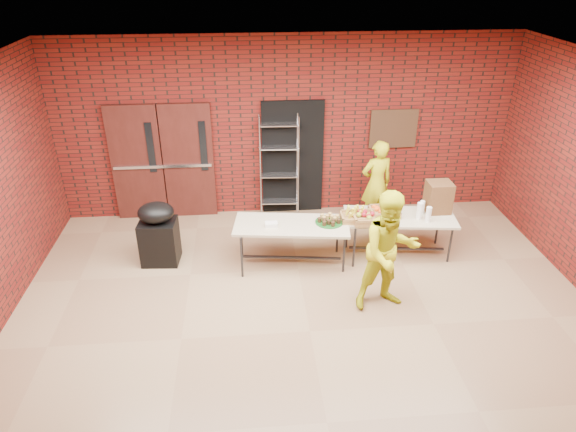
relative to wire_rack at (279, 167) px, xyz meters
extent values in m
cube|color=#8E6C4C|center=(0.16, -3.32, -0.96)|extent=(8.00, 7.00, 0.04)
cube|color=silver|center=(0.16, -3.32, 2.28)|extent=(8.00, 7.00, 0.04)
cube|color=maroon|center=(0.16, 0.20, 0.66)|extent=(8.00, 0.04, 3.20)
cube|color=#481A14|center=(-2.49, 0.12, 0.11)|extent=(0.88, 0.08, 2.10)
cube|color=#481A14|center=(-1.59, 0.12, 0.11)|extent=(0.88, 0.08, 2.10)
cube|color=black|center=(-2.21, 0.07, 0.41)|extent=(0.12, 0.02, 0.90)
cube|color=black|center=(-1.31, 0.07, 0.41)|extent=(0.12, 0.02, 0.90)
cube|color=#B0B1B7|center=(-2.04, 0.06, 0.06)|extent=(1.70, 0.04, 0.05)
cube|color=black|center=(0.26, 0.14, 0.11)|extent=(1.10, 0.06, 2.10)
cube|color=#462E1C|center=(2.06, 0.13, 0.61)|extent=(0.85, 0.04, 0.70)
cube|color=tan|center=(0.07, -1.70, -0.25)|extent=(1.81, 0.94, 0.04)
cube|color=#2B2B2F|center=(0.07, -1.70, -0.83)|extent=(1.53, 0.23, 0.03)
cylinder|color=#2B2B2F|center=(-0.70, -1.41, -0.61)|extent=(0.03, 0.03, 0.67)
cylinder|color=#2B2B2F|center=(0.83, -1.41, -0.61)|extent=(0.03, 0.03, 0.67)
cylinder|color=#2B2B2F|center=(-0.70, -1.99, -0.61)|extent=(0.03, 0.03, 0.67)
cylinder|color=#2B2B2F|center=(0.83, -1.99, -0.61)|extent=(0.03, 0.03, 0.67)
cube|color=tan|center=(1.78, -1.57, -0.26)|extent=(1.78, 0.91, 0.04)
cube|color=#2B2B2F|center=(1.78, -1.57, -0.83)|extent=(1.51, 0.22, 0.03)
cylinder|color=#2B2B2F|center=(1.02, -1.29, -0.61)|extent=(0.03, 0.03, 0.66)
cylinder|color=#2B2B2F|center=(2.53, -1.29, -0.61)|extent=(0.03, 0.03, 0.66)
cylinder|color=#2B2B2F|center=(1.02, -1.86, -0.61)|extent=(0.03, 0.03, 0.66)
cylinder|color=#2B2B2F|center=(2.53, -1.86, -0.61)|extent=(0.03, 0.03, 0.66)
cube|color=#A47D42|center=(1.04, -1.64, -0.21)|extent=(0.43, 0.33, 0.07)
cube|color=#A47D42|center=(1.54, -1.52, -0.20)|extent=(0.45, 0.35, 0.07)
cube|color=#A47D42|center=(1.25, -1.70, -0.20)|extent=(0.49, 0.38, 0.08)
cylinder|color=#16531A|center=(0.64, -1.70, -0.22)|extent=(0.42, 0.42, 0.02)
cube|color=white|center=(-0.24, -1.74, -0.20)|extent=(0.18, 0.12, 0.06)
cube|color=brown|center=(2.40, -1.45, 0.01)|extent=(0.37, 0.34, 0.49)
cylinder|color=white|center=(2.04, -1.68, -0.11)|extent=(0.09, 0.09, 0.27)
cylinder|color=white|center=(2.14, -1.79, -0.12)|extent=(0.08, 0.08, 0.25)
cylinder|color=white|center=(2.13, -1.52, -0.13)|extent=(0.07, 0.07, 0.22)
cube|color=black|center=(-1.97, -1.44, -0.59)|extent=(0.59, 0.50, 0.71)
ellipsoid|color=black|center=(-1.97, -1.44, -0.08)|extent=(0.58, 0.51, 0.31)
imported|color=#C8CA16|center=(1.66, -0.50, -0.16)|extent=(0.64, 0.49, 1.56)
imported|color=#C8CA16|center=(1.26, -2.84, -0.08)|extent=(0.93, 0.78, 1.72)
camera|label=1|loc=(-0.58, -8.46, 3.50)|focal=32.00mm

